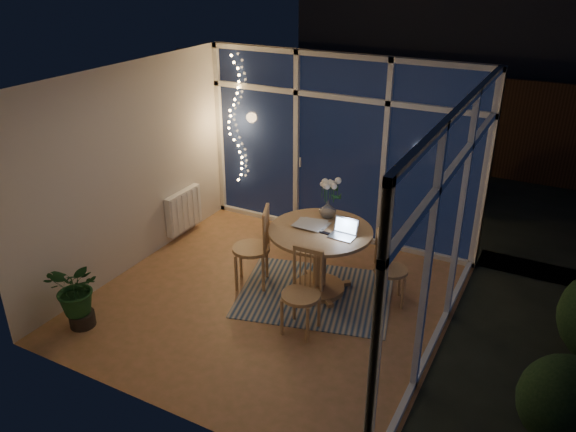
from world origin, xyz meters
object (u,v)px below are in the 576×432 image
object	(u,v)px
chair_front	(301,293)
flower_vase	(328,210)
chair_left	(251,247)
potted_plant	(78,296)
chair_right	(391,268)
dining_table	(320,261)
laptop	(342,229)

from	to	relation	value
chair_front	flower_vase	bearing A→B (deg)	99.67
chair_left	potted_plant	size ratio (longest dim) A/B	1.38
chair_right	flower_vase	world-z (taller)	flower_vase
chair_front	potted_plant	distance (m)	2.42
dining_table	chair_right	size ratio (longest dim) A/B	1.35
laptop	flower_vase	world-z (taller)	laptop
chair_left	flower_vase	bearing A→B (deg)	106.24
potted_plant	dining_table	bearing A→B (deg)	42.81
dining_table	potted_plant	xyz separation A→B (m)	(-2.02, -1.87, -0.04)
dining_table	chair_right	world-z (taller)	chair_right
chair_front	laptop	bearing A→B (deg)	78.90
chair_left	chair_front	bearing A→B (deg)	36.61
laptop	potted_plant	bearing A→B (deg)	-139.71
chair_left	potted_plant	distance (m)	2.03
chair_right	laptop	distance (m)	0.75
laptop	flower_vase	bearing A→B (deg)	134.12
dining_table	chair_right	xyz separation A→B (m)	(0.82, 0.17, 0.04)
dining_table	chair_front	world-z (taller)	chair_front
chair_right	chair_left	bearing A→B (deg)	79.31
chair_front	flower_vase	size ratio (longest dim) A/B	4.55
chair_right	laptop	world-z (taller)	laptop
chair_left	chair_front	size ratio (longest dim) A/B	1.10
flower_vase	laptop	bearing A→B (deg)	-48.08
chair_left	chair_front	distance (m)	1.13
chair_right	chair_front	xyz separation A→B (m)	(-0.66, -0.99, 0.03)
chair_left	laptop	world-z (taller)	chair_left
laptop	potted_plant	size ratio (longest dim) A/B	0.38
chair_left	laptop	distance (m)	1.19
chair_left	chair_right	xyz separation A→B (m)	(1.63, 0.42, -0.07)
chair_left	laptop	xyz separation A→B (m)	(1.10, 0.19, 0.42)
dining_table	chair_front	size ratio (longest dim) A/B	1.28
chair_front	potted_plant	world-z (taller)	chair_front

